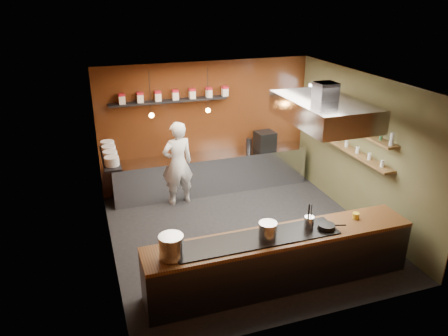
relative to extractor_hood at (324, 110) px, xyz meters
name	(u,v)px	position (x,y,z in m)	size (l,w,h in m)	color
floor	(244,235)	(-1.30, 0.40, -2.51)	(5.00, 5.00, 0.00)	black
back_wall	(207,126)	(-1.30, 2.90, -1.01)	(5.00, 5.00, 0.00)	#331509
left_wall	(106,182)	(-3.80, 0.40, -1.01)	(5.00, 5.00, 0.00)	#331509
right_wall	(362,149)	(1.20, 0.40, -1.01)	(5.00, 5.00, 0.00)	brown
ceiling	(247,83)	(-1.30, 0.40, 0.49)	(5.00, 5.00, 0.00)	silver
window_pane	(318,109)	(1.15, 2.10, -0.61)	(1.00, 1.00, 0.00)	white
prep_counter	(211,173)	(-1.30, 2.57, -2.06)	(4.60, 0.65, 0.90)	silver
pass_counter	(280,259)	(-1.30, -1.20, -2.04)	(4.40, 0.72, 0.94)	#38383D
tin_shelf	(169,101)	(-2.20, 2.76, -0.31)	(2.60, 0.26, 0.04)	black
plate_shelf	(110,158)	(-3.64, 1.40, -0.96)	(0.30, 1.40, 0.04)	black
bottle_shelf_upper	(349,126)	(1.04, 0.70, -0.59)	(0.26, 2.80, 0.04)	brown
bottle_shelf_lower	(346,148)	(1.04, 0.70, -1.06)	(0.26, 2.80, 0.04)	brown
extractor_hood	(324,110)	(0.00, 0.00, 0.00)	(1.20, 2.00, 0.72)	#38383D
pendant_left	(151,113)	(-2.70, 2.10, -0.35)	(0.10, 0.10, 0.95)	black
pendant_right	(208,108)	(-1.50, 2.10, -0.35)	(0.10, 0.10, 0.95)	black
storage_tins	(175,95)	(-2.05, 2.76, -0.17)	(2.43, 0.13, 0.22)	beige
plate_stacks	(109,153)	(-3.64, 1.40, -0.86)	(0.26, 1.16, 0.16)	silver
bottles	(349,119)	(1.04, 0.70, -0.45)	(0.06, 2.66, 0.24)	silver
wine_glasses	(347,144)	(1.04, 0.70, -0.97)	(0.07, 2.37, 0.13)	silver
stockpot_large	(171,247)	(-3.07, -1.28, -1.39)	(0.36, 0.36, 0.35)	#B0B2B7
stockpot_small	(268,230)	(-1.57, -1.25, -1.43)	(0.29, 0.29, 0.27)	silver
utensil_crock	(309,222)	(-0.82, -1.17, -1.46)	(0.16, 0.16, 0.20)	silver
frying_pan	(327,227)	(-0.55, -1.28, -1.53)	(0.45, 0.29, 0.07)	black
butter_jar	(356,216)	(0.10, -1.12, -1.53)	(0.11, 0.11, 0.10)	yellow
espresso_machine	(265,141)	(0.03, 2.53, -1.39)	(0.44, 0.41, 0.44)	black
chef	(178,163)	(-2.18, 2.18, -1.56)	(0.69, 0.45, 1.89)	white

